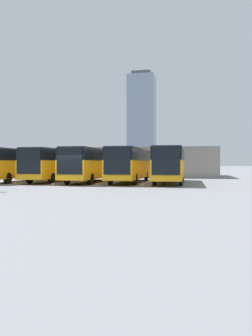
% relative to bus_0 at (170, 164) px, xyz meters
% --- Properties ---
extents(ground_plane, '(600.00, 600.00, 0.00)m').
position_rel_bus_0_xyz_m(ground_plane, '(7.77, 5.98, -1.83)').
color(ground_plane, gray).
extents(bus_0, '(2.60, 11.99, 3.27)m').
position_rel_bus_0_xyz_m(bus_0, '(0.00, 0.00, 0.00)').
color(bus_0, orange).
rests_on(bus_0, ground_plane).
extents(curb_divider_0, '(0.30, 6.09, 0.15)m').
position_rel_bus_0_xyz_m(curb_divider_0, '(1.94, 1.77, -1.75)').
color(curb_divider_0, '#B2B2AD').
rests_on(curb_divider_0, ground_plane).
extents(bus_1, '(2.60, 11.99, 3.27)m').
position_rel_bus_0_xyz_m(bus_1, '(3.88, -0.15, 0.00)').
color(bus_1, orange).
rests_on(bus_1, ground_plane).
extents(curb_divider_1, '(0.30, 6.09, 0.15)m').
position_rel_bus_0_xyz_m(curb_divider_1, '(5.83, 1.62, -1.75)').
color(curb_divider_1, '#B2B2AD').
rests_on(curb_divider_1, ground_plane).
extents(bus_2, '(2.60, 11.99, 3.27)m').
position_rel_bus_0_xyz_m(bus_2, '(7.77, 0.13, 0.00)').
color(bus_2, orange).
rests_on(bus_2, ground_plane).
extents(curb_divider_2, '(0.30, 6.09, 0.15)m').
position_rel_bus_0_xyz_m(curb_divider_2, '(9.71, 1.90, -1.75)').
color(curb_divider_2, '#B2B2AD').
rests_on(curb_divider_2, ground_plane).
extents(bus_3, '(2.60, 11.99, 3.27)m').
position_rel_bus_0_xyz_m(bus_3, '(11.65, -0.39, 0.00)').
color(bus_3, orange).
rests_on(bus_3, ground_plane).
extents(curb_divider_3, '(0.30, 6.09, 0.15)m').
position_rel_bus_0_xyz_m(curb_divider_3, '(13.60, 1.38, -1.75)').
color(curb_divider_3, '#B2B2AD').
rests_on(curb_divider_3, ground_plane).
extents(bus_4, '(2.60, 11.99, 3.27)m').
position_rel_bus_0_xyz_m(bus_4, '(15.54, 0.48, 0.00)').
color(bus_4, orange).
rests_on(bus_4, ground_plane).
extents(station_building, '(26.31, 14.21, 4.03)m').
position_rel_bus_0_xyz_m(station_building, '(7.77, -16.15, 0.22)').
color(station_building, gray).
rests_on(station_building, ground_plane).
extents(office_tower, '(16.12, 16.12, 58.11)m').
position_rel_bus_0_xyz_m(office_tower, '(28.73, -168.37, 26.63)').
color(office_tower, '#7F8EA3').
rests_on(office_tower, ground_plane).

